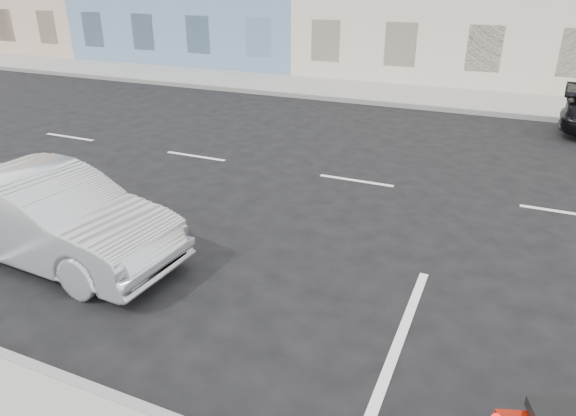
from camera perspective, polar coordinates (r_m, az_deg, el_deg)
name	(u,v)px	position (r m, az deg, el deg)	size (l,w,h in m)	color
ground	(454,196)	(10.61, 17.95, 1.32)	(120.00, 120.00, 0.00)	black
sidewalk_far	(347,90)	(19.79, 6.60, 12.90)	(80.00, 3.40, 0.15)	gray
curb_far	(332,99)	(18.20, 4.93, 11.99)	(80.00, 0.12, 0.16)	gray
sedan_silver	(50,217)	(8.38, -24.89, -0.87)	(1.45, 4.16, 1.37)	#B2B5BA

